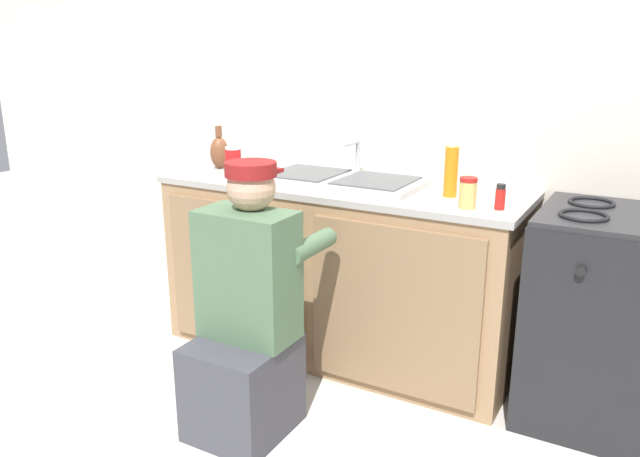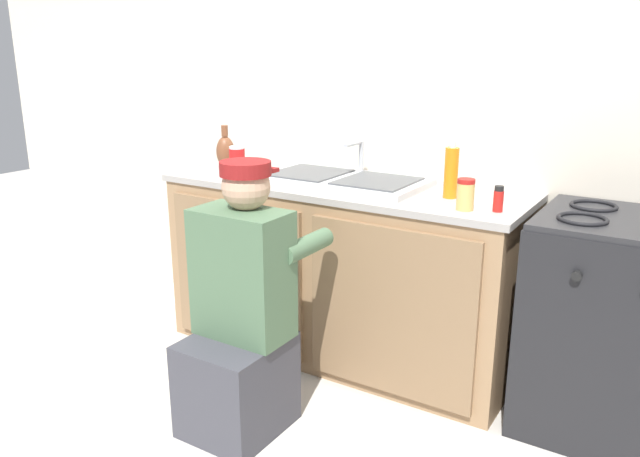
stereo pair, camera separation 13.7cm
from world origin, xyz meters
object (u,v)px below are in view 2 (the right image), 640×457
Objects in this scene: plumber_person at (241,322)px; soda_cup_red at (237,161)px; stove_range at (614,326)px; soap_bottle_orange at (451,172)px; vase_decorative at (225,151)px; spice_bottle_red at (498,199)px; sink_double_basin at (342,180)px; condiment_jar at (466,194)px.

plumber_person is 0.99m from soda_cup_red.
plumber_person is at bearing -148.48° from stove_range.
soap_bottle_orange is 1.11m from soda_cup_red.
soda_cup_red is at bearing -36.09° from vase_decorative.
spice_bottle_red is (1.35, -0.01, -0.02)m from soda_cup_red.
plumber_person is (-0.01, -0.78, -0.45)m from sink_double_basin.
vase_decorative is 2.19× the size of spice_bottle_red.
vase_decorative reaches higher than soda_cup_red.
spice_bottle_red is at bearing -164.08° from stove_range.
condiment_jar is at bearing -8.16° from vase_decorative.
sink_double_basin is at bearing 170.43° from spice_bottle_red.
soap_bottle_orange reaches higher than spice_bottle_red.
stove_range is 5.98× the size of soda_cup_red.
stove_range is at bearing 0.36° from soap_bottle_orange.
vase_decorative is (-0.20, 0.15, 0.01)m from soda_cup_red.
sink_double_basin is 0.56m from soap_bottle_orange.
vase_decorative is at bearing 178.50° from soap_bottle_orange.
spice_bottle_red is at bearing -5.95° from vase_decorative.
vase_decorative is at bearing 171.84° from condiment_jar.
plumber_person is at bearing -125.75° from soap_bottle_orange.
condiment_jar is 0.13m from spice_bottle_red.
soap_bottle_orange is (0.55, -0.01, 0.09)m from sink_double_basin.
condiment_jar is 1.22× the size of spice_bottle_red.
plumber_person reaches higher than condiment_jar.
soap_bottle_orange is 1.64× the size of soda_cup_red.
soap_bottle_orange reaches higher than stove_range.
condiment_jar is 0.84× the size of soda_cup_red.
spice_bottle_red is at bearing 19.62° from condiment_jar.
condiment_jar is 0.22m from soap_bottle_orange.
vase_decorative is at bearing 132.59° from plumber_person.
sink_double_basin is at bearing 179.30° from soap_bottle_orange.
stove_range is at bearing 3.78° from soda_cup_red.
spice_bottle_red is (0.80, -0.13, 0.03)m from sink_double_basin.
soap_bottle_orange reaches higher than condiment_jar.
spice_bottle_red is (1.55, -0.16, -0.04)m from vase_decorative.
condiment_jar is at bearing -53.09° from soap_bottle_orange.
sink_double_basin is 0.72× the size of plumber_person.
soda_cup_red is 0.25m from vase_decorative.
plumber_person is 10.52× the size of spice_bottle_red.
vase_decorative reaches higher than sink_double_basin.
sink_double_basin is at bearing 165.29° from condiment_jar.
soda_cup_red reaches higher than condiment_jar.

